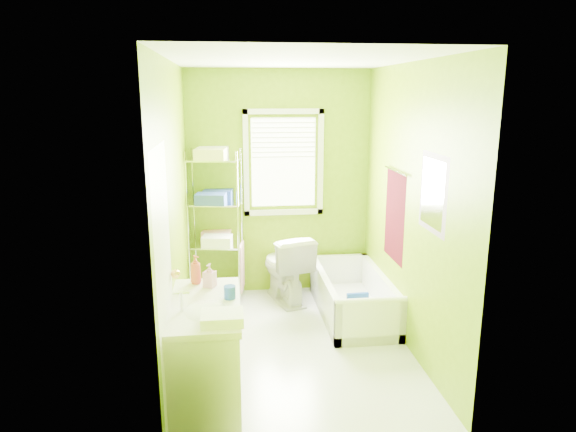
{
  "coord_description": "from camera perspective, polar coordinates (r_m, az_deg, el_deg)",
  "views": [
    {
      "loc": [
        -0.58,
        -4.4,
        2.33
      ],
      "look_at": [
        -0.04,
        0.25,
        1.2
      ],
      "focal_mm": 32.0,
      "sensor_mm": 36.0,
      "label": 1
    }
  ],
  "objects": [
    {
      "name": "window",
      "position": [
        5.91,
        -0.5,
        6.55
      ],
      "size": [
        0.92,
        0.05,
        1.22
      ],
      "color": "white",
      "rests_on": "ground"
    },
    {
      "name": "room_envelope",
      "position": [
        4.51,
        0.83,
        3.51
      ],
      "size": [
        2.14,
        2.94,
        2.62
      ],
      "color": "#6A8E06",
      "rests_on": "ground"
    },
    {
      "name": "bathtub",
      "position": [
        5.61,
        7.22,
        -9.44
      ],
      "size": [
        0.69,
        1.47,
        0.48
      ],
      "color": "white",
      "rests_on": "ground"
    },
    {
      "name": "vanity",
      "position": [
        4.11,
        -9.12,
        -14.29
      ],
      "size": [
        0.56,
        1.06,
        1.03
      ],
      "color": "white",
      "rests_on": "ground"
    },
    {
      "name": "toilet",
      "position": [
        5.87,
        -0.29,
        -5.69
      ],
      "size": [
        0.64,
        0.88,
        0.8
      ],
      "primitive_type": "imported",
      "rotation": [
        0.0,
        0.0,
        3.41
      ],
      "color": "white",
      "rests_on": "ground"
    },
    {
      "name": "door",
      "position": [
        3.69,
        -13.45,
        -8.03
      ],
      "size": [
        0.09,
        0.8,
        2.0
      ],
      "color": "white",
      "rests_on": "ground"
    },
    {
      "name": "ground",
      "position": [
        5.02,
        0.77,
        -14.17
      ],
      "size": [
        2.9,
        2.9,
        0.0
      ],
      "primitive_type": "plane",
      "color": "silver",
      "rests_on": "ground"
    },
    {
      "name": "right_wall_decor",
      "position": [
        4.78,
        13.25,
        0.96
      ],
      "size": [
        0.04,
        1.48,
        1.17
      ],
      "color": "#43070E",
      "rests_on": "ground"
    },
    {
      "name": "wire_shelf_unit",
      "position": [
        5.8,
        -7.96,
        0.87
      ],
      "size": [
        0.63,
        0.51,
        1.75
      ],
      "color": "silver",
      "rests_on": "ground"
    }
  ]
}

